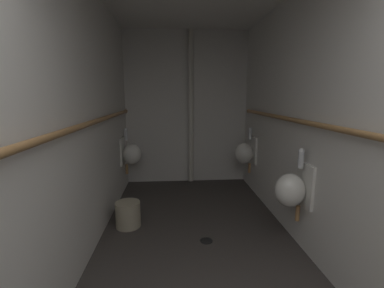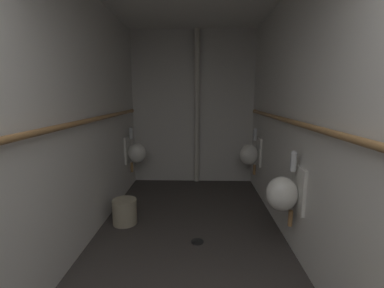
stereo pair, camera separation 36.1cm
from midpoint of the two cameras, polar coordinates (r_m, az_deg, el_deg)
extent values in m
cube|color=#383330|center=(2.89, 2.94, -23.36)|extent=(2.28, 4.65, 0.08)
cube|color=silver|center=(2.62, -21.89, 4.79)|extent=(0.06, 4.65, 2.68)
cube|color=silver|center=(2.68, 27.77, 4.45)|extent=(0.06, 4.65, 2.68)
cube|color=silver|center=(4.69, 2.42, 7.79)|extent=(2.28, 0.06, 2.68)
ellipsoid|color=silver|center=(4.34, -9.62, -1.92)|extent=(0.30, 0.26, 0.34)
cube|color=silver|center=(4.36, -11.64, -1.26)|extent=(0.03, 0.30, 0.44)
cylinder|color=silver|center=(4.30, -10.93, 2.13)|extent=(0.06, 0.06, 0.16)
sphere|color=silver|center=(4.29, -10.97, 3.25)|extent=(0.06, 0.06, 0.06)
cylinder|color=#9E7042|center=(4.42, -10.80, -5.07)|extent=(0.04, 0.04, 0.16)
ellipsoid|color=silver|center=(2.74, 22.74, -10.11)|extent=(0.30, 0.26, 0.34)
cube|color=silver|center=(2.78, 25.83, -8.94)|extent=(0.03, 0.30, 0.44)
cylinder|color=silver|center=(2.69, 25.01, -3.77)|extent=(0.06, 0.06, 0.16)
sphere|color=silver|center=(2.67, 25.15, -2.00)|extent=(0.06, 0.06, 0.06)
cylinder|color=#9E7042|center=(2.87, 24.30, -14.67)|extent=(0.04, 0.04, 0.16)
ellipsoid|color=silver|center=(4.29, 14.70, -2.27)|extent=(0.30, 0.26, 0.34)
cube|color=silver|center=(4.32, 16.74, -1.61)|extent=(0.03, 0.30, 0.44)
cylinder|color=silver|center=(4.26, 16.08, 1.81)|extent=(0.06, 0.06, 0.16)
sphere|color=silver|center=(4.24, 16.14, 2.94)|extent=(0.06, 0.06, 0.06)
cylinder|color=#9E7042|center=(4.38, 15.83, -5.46)|extent=(0.04, 0.04, 0.16)
cylinder|color=#9E7042|center=(2.63, -19.66, 4.45)|extent=(0.05, 3.84, 0.05)
sphere|color=#9E7042|center=(4.46, -10.80, 7.17)|extent=(0.06, 0.06, 0.06)
cylinder|color=#9E7042|center=(2.64, 26.00, 4.02)|extent=(0.05, 3.77, 0.05)
sphere|color=#9E7042|center=(4.42, 15.93, 6.92)|extent=(0.06, 0.06, 0.06)
cylinder|color=beige|center=(4.59, 3.33, 7.71)|extent=(0.09, 0.09, 2.63)
cylinder|color=black|center=(3.03, 4.85, -20.58)|extent=(0.14, 0.14, 0.01)
cylinder|color=#9E937A|center=(3.39, -11.52, -14.36)|extent=(0.30, 0.30, 0.31)
camera|label=1|loc=(0.18, -88.50, 0.28)|focal=24.29mm
camera|label=2|loc=(0.18, 91.50, -0.28)|focal=24.29mm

